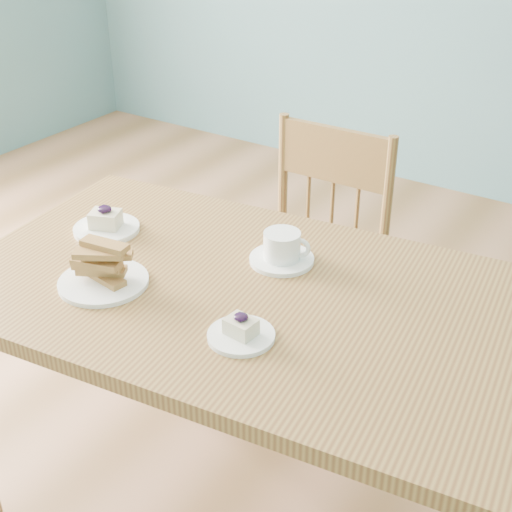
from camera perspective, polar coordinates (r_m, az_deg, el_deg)
room at (r=1.54m, az=-11.47°, el=18.86°), size 5.01×5.01×2.71m
dining_table at (r=1.68m, az=-0.41°, el=-4.85°), size 1.48×0.96×0.75m
dining_chair at (r=2.29m, az=4.33°, el=-0.99°), size 0.41×0.40×0.90m
cheesecake_plate_near at (r=1.48m, az=-1.20°, el=-6.09°), size 0.14×0.14×0.06m
cheesecake_plate_far at (r=1.92m, az=-11.90°, el=2.47°), size 0.17×0.17×0.07m
coffee_cup at (r=1.73m, az=2.13°, el=0.52°), size 0.16×0.16×0.08m
biscotti_plate at (r=1.68m, az=-12.22°, el=-1.12°), size 0.21×0.21×0.11m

